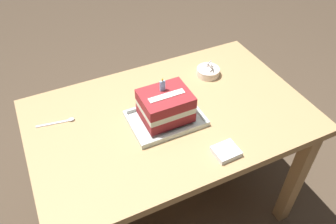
{
  "coord_description": "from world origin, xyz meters",
  "views": [
    {
      "loc": [
        -0.45,
        -0.93,
        1.7
      ],
      "look_at": [
        -0.02,
        -0.01,
        0.75
      ],
      "focal_mm": 35.77,
      "sensor_mm": 36.0,
      "label": 1
    }
  ],
  "objects_px": {
    "bowl_stack": "(208,72)",
    "napkin_pile": "(226,152)",
    "foil_tray": "(166,119)",
    "serving_spoon_near_tray": "(64,121)",
    "birthday_cake": "(165,106)"
  },
  "relations": [
    {
      "from": "bowl_stack",
      "to": "serving_spoon_near_tray",
      "type": "height_order",
      "value": "bowl_stack"
    },
    {
      "from": "birthday_cake",
      "to": "serving_spoon_near_tray",
      "type": "relative_size",
      "value": 1.26
    },
    {
      "from": "napkin_pile",
      "to": "foil_tray",
      "type": "bearing_deg",
      "value": 116.55
    },
    {
      "from": "bowl_stack",
      "to": "foil_tray",
      "type": "bearing_deg",
      "value": -148.06
    },
    {
      "from": "foil_tray",
      "to": "bowl_stack",
      "type": "relative_size",
      "value": 2.67
    },
    {
      "from": "bowl_stack",
      "to": "serving_spoon_near_tray",
      "type": "distance_m",
      "value": 0.71
    },
    {
      "from": "birthday_cake",
      "to": "bowl_stack",
      "type": "xyz_separation_m",
      "value": [
        0.32,
        0.2,
        -0.07
      ]
    },
    {
      "from": "foil_tray",
      "to": "serving_spoon_near_tray",
      "type": "distance_m",
      "value": 0.42
    },
    {
      "from": "birthday_cake",
      "to": "napkin_pile",
      "type": "bearing_deg",
      "value": -63.45
    },
    {
      "from": "foil_tray",
      "to": "bowl_stack",
      "type": "distance_m",
      "value": 0.38
    },
    {
      "from": "bowl_stack",
      "to": "napkin_pile",
      "type": "bearing_deg",
      "value": -112.59
    },
    {
      "from": "foil_tray",
      "to": "napkin_pile",
      "type": "relative_size",
      "value": 3.15
    },
    {
      "from": "bowl_stack",
      "to": "napkin_pile",
      "type": "xyz_separation_m",
      "value": [
        -0.19,
        -0.46,
        -0.01
      ]
    },
    {
      "from": "foil_tray",
      "to": "birthday_cake",
      "type": "distance_m",
      "value": 0.08
    },
    {
      "from": "bowl_stack",
      "to": "napkin_pile",
      "type": "distance_m",
      "value": 0.5
    }
  ]
}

